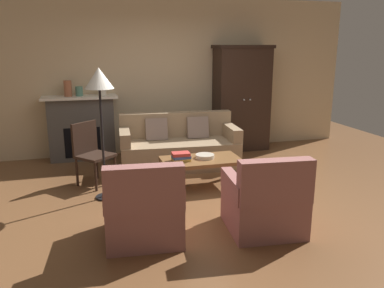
{
  "coord_description": "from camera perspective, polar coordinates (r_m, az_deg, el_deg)",
  "views": [
    {
      "loc": [
        -1.47,
        -4.64,
        1.97
      ],
      "look_at": [
        0.01,
        0.72,
        0.55
      ],
      "focal_mm": 36.5,
      "sensor_mm": 36.0,
      "label": 1
    }
  ],
  "objects": [
    {
      "name": "book_stack",
      "position": [
        5.35,
        -1.62,
        -1.86
      ],
      "size": [
        0.25,
        0.18,
        0.12
      ],
      "color": "gold",
      "rests_on": "coffee_table"
    },
    {
      "name": "back_wall",
      "position": [
        7.36,
        -3.95,
        9.84
      ],
      "size": [
        7.2,
        0.1,
        2.8
      ],
      "primitive_type": "cube",
      "color": "beige",
      "rests_on": "ground"
    },
    {
      "name": "fruit_bowl",
      "position": [
        5.5,
        1.9,
        -1.79
      ],
      "size": [
        0.27,
        0.27,
        0.05
      ],
      "primitive_type": "cylinder",
      "color": "beige",
      "rests_on": "coffee_table"
    },
    {
      "name": "armchair_near_right",
      "position": [
        4.3,
        10.62,
        -8.54
      ],
      "size": [
        0.84,
        0.84,
        0.88
      ],
      "color": "#935B56",
      "rests_on": "ground"
    },
    {
      "name": "armoire",
      "position": [
        7.5,
        7.23,
        6.66
      ],
      "size": [
        1.06,
        0.57,
        1.97
      ],
      "color": "black",
      "rests_on": "ground"
    },
    {
      "name": "armchair_near_left",
      "position": [
        4.08,
        -7.07,
        -9.69
      ],
      "size": [
        0.84,
        0.84,
        0.88
      ],
      "color": "#935B56",
      "rests_on": "ground"
    },
    {
      "name": "fireplace",
      "position": [
        7.08,
        -15.81,
        2.35
      ],
      "size": [
        1.26,
        0.48,
        1.12
      ],
      "color": "#4C4947",
      "rests_on": "ground"
    },
    {
      "name": "couch",
      "position": [
        6.47,
        -1.95,
        -0.48
      ],
      "size": [
        1.97,
        0.99,
        0.86
      ],
      "color": "#937A5B",
      "rests_on": "ground"
    },
    {
      "name": "mantel_vase_terracotta",
      "position": [
        6.96,
        -17.68,
        7.74
      ],
      "size": [
        0.13,
        0.13,
        0.27
      ],
      "primitive_type": "cylinder",
      "color": "#A86042",
      "rests_on": "fireplace"
    },
    {
      "name": "side_chair_wooden",
      "position": [
        5.77,
        -14.59,
        -0.78
      ],
      "size": [
        0.62,
        0.62,
        0.9
      ],
      "color": "black",
      "rests_on": "ground"
    },
    {
      "name": "mantel_vase_cream",
      "position": [
        6.97,
        -13.02,
        7.7
      ],
      "size": [
        0.15,
        0.15,
        0.18
      ],
      "primitive_type": "cylinder",
      "color": "beige",
      "rests_on": "fireplace"
    },
    {
      "name": "coffee_table",
      "position": [
        5.48,
        1.33,
        -2.71
      ],
      "size": [
        1.1,
        0.6,
        0.42
      ],
      "color": "brown",
      "rests_on": "ground"
    },
    {
      "name": "floor_lamp",
      "position": [
        5.0,
        -13.38,
        8.22
      ],
      "size": [
        0.36,
        0.36,
        1.7
      ],
      "color": "black",
      "rests_on": "ground"
    },
    {
      "name": "mantel_vase_jade",
      "position": [
        6.97,
        -16.16,
        7.42
      ],
      "size": [
        0.12,
        0.12,
        0.16
      ],
      "primitive_type": "cylinder",
      "color": "slate",
      "rests_on": "fireplace"
    },
    {
      "name": "ground_plane",
      "position": [
        5.25,
        1.96,
        -7.72
      ],
      "size": [
        9.6,
        9.6,
        0.0
      ],
      "primitive_type": "plane",
      "color": "brown"
    }
  ]
}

